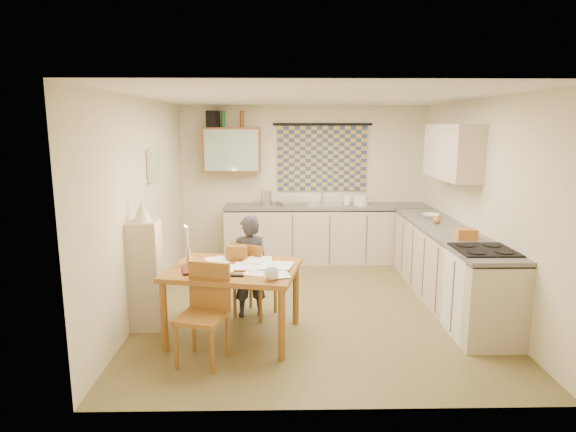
{
  "coord_description": "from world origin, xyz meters",
  "views": [
    {
      "loc": [
        -0.4,
        -5.65,
        2.18
      ],
      "look_at": [
        -0.29,
        0.2,
        1.08
      ],
      "focal_mm": 30.0,
      "sensor_mm": 36.0,
      "label": 1
    }
  ],
  "objects_px": {
    "counter_back": "(328,234)",
    "counter_right": "(448,266)",
    "stove": "(481,292)",
    "dining_table": "(234,302)",
    "chair_far": "(254,293)",
    "shelf_stand": "(146,276)",
    "person": "(249,267)"
  },
  "relations": [
    {
      "from": "stove",
      "to": "dining_table",
      "type": "relative_size",
      "value": 0.65
    },
    {
      "from": "stove",
      "to": "counter_back",
      "type": "bearing_deg",
      "value": 114.75
    },
    {
      "from": "chair_far",
      "to": "shelf_stand",
      "type": "relative_size",
      "value": 0.74
    },
    {
      "from": "dining_table",
      "to": "counter_back",
      "type": "bearing_deg",
      "value": 77.0
    },
    {
      "from": "stove",
      "to": "shelf_stand",
      "type": "relative_size",
      "value": 0.79
    },
    {
      "from": "person",
      "to": "shelf_stand",
      "type": "height_order",
      "value": "shelf_stand"
    },
    {
      "from": "chair_far",
      "to": "person",
      "type": "distance_m",
      "value": 0.32
    },
    {
      "from": "stove",
      "to": "chair_far",
      "type": "relative_size",
      "value": 1.05
    },
    {
      "from": "shelf_stand",
      "to": "counter_right",
      "type": "bearing_deg",
      "value": 12.25
    },
    {
      "from": "dining_table",
      "to": "shelf_stand",
      "type": "distance_m",
      "value": 1.01
    },
    {
      "from": "counter_right",
      "to": "chair_far",
      "type": "bearing_deg",
      "value": -169.59
    },
    {
      "from": "person",
      "to": "stove",
      "type": "bearing_deg",
      "value": 158.76
    },
    {
      "from": "chair_far",
      "to": "shelf_stand",
      "type": "bearing_deg",
      "value": 44.62
    },
    {
      "from": "counter_back",
      "to": "shelf_stand",
      "type": "relative_size",
      "value": 2.77
    },
    {
      "from": "stove",
      "to": "dining_table",
      "type": "height_order",
      "value": "stove"
    },
    {
      "from": "counter_right",
      "to": "chair_far",
      "type": "distance_m",
      "value": 2.44
    },
    {
      "from": "counter_right",
      "to": "dining_table",
      "type": "height_order",
      "value": "counter_right"
    },
    {
      "from": "person",
      "to": "dining_table",
      "type": "bearing_deg",
      "value": 68.39
    },
    {
      "from": "dining_table",
      "to": "person",
      "type": "height_order",
      "value": "person"
    },
    {
      "from": "counter_back",
      "to": "chair_far",
      "type": "xyz_separation_m",
      "value": [
        -1.08,
        -2.29,
        -0.18
      ]
    },
    {
      "from": "dining_table",
      "to": "shelf_stand",
      "type": "height_order",
      "value": "shelf_stand"
    },
    {
      "from": "chair_far",
      "to": "person",
      "type": "height_order",
      "value": "person"
    },
    {
      "from": "counter_back",
      "to": "shelf_stand",
      "type": "bearing_deg",
      "value": -130.3
    },
    {
      "from": "counter_back",
      "to": "counter_right",
      "type": "xyz_separation_m",
      "value": [
        1.32,
        -1.85,
        -0.0
      ]
    },
    {
      "from": "counter_back",
      "to": "chair_far",
      "type": "height_order",
      "value": "counter_back"
    },
    {
      "from": "stove",
      "to": "chair_far",
      "type": "xyz_separation_m",
      "value": [
        -2.39,
        0.57,
        -0.19
      ]
    },
    {
      "from": "dining_table",
      "to": "chair_far",
      "type": "distance_m",
      "value": 0.6
    },
    {
      "from": "person",
      "to": "shelf_stand",
      "type": "xyz_separation_m",
      "value": [
        -1.09,
        -0.32,
        0.0
      ]
    },
    {
      "from": "counter_right",
      "to": "counter_back",
      "type": "bearing_deg",
      "value": 125.43
    },
    {
      "from": "chair_far",
      "to": "person",
      "type": "xyz_separation_m",
      "value": [
        -0.05,
        -0.01,
        0.32
      ]
    },
    {
      "from": "chair_far",
      "to": "shelf_stand",
      "type": "height_order",
      "value": "shelf_stand"
    },
    {
      "from": "counter_right",
      "to": "chair_far",
      "type": "relative_size",
      "value": 3.33
    }
  ]
}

